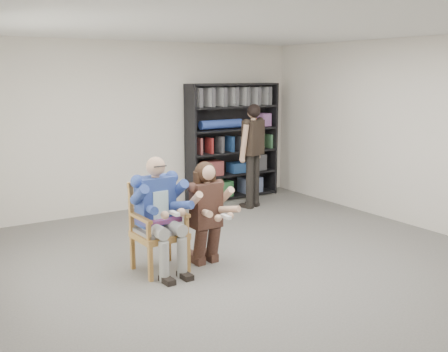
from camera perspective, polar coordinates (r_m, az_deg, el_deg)
room_shell at (r=5.93m, az=4.76°, el=2.58°), size 6.00×7.00×2.80m
floor at (r=6.29m, az=4.56°, el=-10.14°), size 6.00×7.00×0.01m
armchair at (r=6.12m, az=-7.05°, el=-5.59°), size 0.63×0.61×1.05m
seated_man at (r=6.08m, az=-7.09°, el=-4.17°), size 0.62×0.84×1.36m
kneeling_woman at (r=6.26m, az=-1.79°, el=-4.20°), size 0.56×0.86×1.25m
bookshelf at (r=9.60m, az=0.94°, el=3.78°), size 1.80×0.38×2.10m
standing_man at (r=8.91m, az=3.17°, el=2.11°), size 0.62×0.48×1.77m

